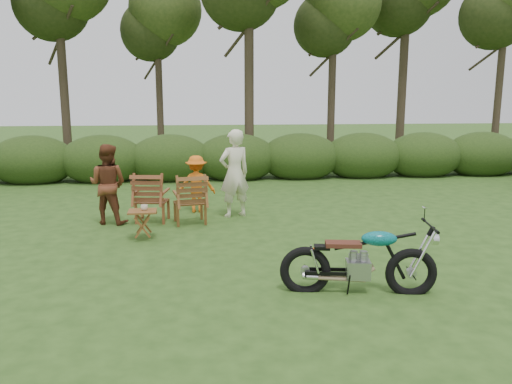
{
  "coord_description": "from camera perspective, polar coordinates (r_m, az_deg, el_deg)",
  "views": [
    {
      "loc": [
        -1.1,
        -6.19,
        2.46
      ],
      "look_at": [
        -0.18,
        2.0,
        0.9
      ],
      "focal_mm": 35.0,
      "sensor_mm": 36.0,
      "label": 1
    }
  ],
  "objects": [
    {
      "name": "ground",
      "position": [
        6.75,
        3.46,
        -10.67
      ],
      "size": [
        80.0,
        80.0,
        0.0
      ],
      "primitive_type": "plane",
      "color": "#274517",
      "rests_on": "ground"
    },
    {
      "name": "tree_line",
      "position": [
        16.06,
        -0.71,
        15.55
      ],
      "size": [
        22.52,
        11.62,
        8.14
      ],
      "color": "#372D1E",
      "rests_on": "ground"
    },
    {
      "name": "motorcycle",
      "position": [
        6.68,
        11.47,
        -11.12
      ],
      "size": [
        1.97,
        1.02,
        1.07
      ],
      "primitive_type": null,
      "rotation": [
        0.0,
        0.0,
        -0.17
      ],
      "color": "#0EB6BB",
      "rests_on": "ground"
    },
    {
      "name": "lawn_chair_right",
      "position": [
        10.05,
        -7.52,
        -3.53
      ],
      "size": [
        0.79,
        0.79,
        0.99
      ],
      "primitive_type": null,
      "rotation": [
        0.0,
        0.0,
        3.31
      ],
      "color": "#5A3716",
      "rests_on": "ground"
    },
    {
      "name": "lawn_chair_left",
      "position": [
        10.32,
        -11.69,
        -3.3
      ],
      "size": [
        0.79,
        0.79,
        1.01
      ],
      "primitive_type": null,
      "rotation": [
        0.0,
        0.0,
        2.99
      ],
      "color": "#5F2E17",
      "rests_on": "ground"
    },
    {
      "name": "side_table",
      "position": [
        9.01,
        -12.79,
        -3.68
      ],
      "size": [
        0.52,
        0.44,
        0.52
      ],
      "primitive_type": null,
      "rotation": [
        0.0,
        0.0,
        0.04
      ],
      "color": "brown",
      "rests_on": "ground"
    },
    {
      "name": "cup",
      "position": [
        8.96,
        -12.65,
        -1.73
      ],
      "size": [
        0.15,
        0.15,
        0.1
      ],
      "primitive_type": "imported",
      "rotation": [
        0.0,
        0.0,
        0.3
      ],
      "color": "beige",
      "rests_on": "side_table"
    },
    {
      "name": "adult_a",
      "position": [
        10.54,
        -2.44,
        -2.78
      ],
      "size": [
        0.78,
        0.65,
        1.83
      ],
      "primitive_type": "imported",
      "rotation": [
        0.0,
        0.0,
        3.52
      ],
      "color": "#EFE7C5",
      "rests_on": "ground"
    },
    {
      "name": "adult_b",
      "position": [
        10.38,
        -16.35,
        -3.43
      ],
      "size": [
        0.91,
        0.8,
        1.58
      ],
      "primitive_type": "imported",
      "rotation": [
        0.0,
        0.0,
        2.84
      ],
      "color": "brown",
      "rests_on": "ground"
    },
    {
      "name": "child",
      "position": [
        11.02,
        -6.74,
        -2.25
      ],
      "size": [
        0.83,
        0.51,
        1.24
      ],
      "primitive_type": "imported",
      "rotation": [
        0.0,
        0.0,
        3.08
      ],
      "color": "orange",
      "rests_on": "ground"
    }
  ]
}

